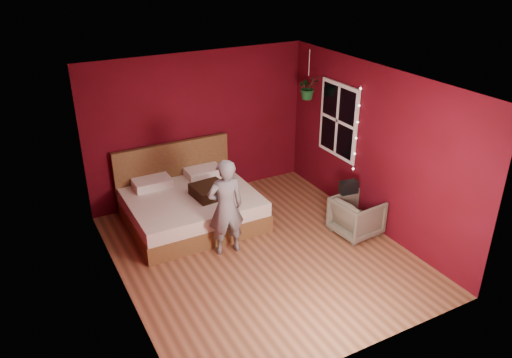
% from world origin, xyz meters
% --- Properties ---
extents(floor, '(4.50, 4.50, 0.00)m').
position_xyz_m(floor, '(0.00, 0.00, 0.00)').
color(floor, brown).
rests_on(floor, ground).
extents(room_walls, '(4.04, 4.54, 2.62)m').
position_xyz_m(room_walls, '(0.00, 0.00, 1.68)').
color(room_walls, '#550916').
rests_on(room_walls, ground).
extents(window, '(0.05, 0.97, 1.27)m').
position_xyz_m(window, '(1.97, 0.90, 1.50)').
color(window, white).
rests_on(window, room_walls).
extents(fairy_lights, '(0.04, 0.04, 1.45)m').
position_xyz_m(fairy_lights, '(1.94, 0.38, 1.50)').
color(fairy_lights, silver).
rests_on(fairy_lights, room_walls).
extents(bed, '(2.05, 1.74, 1.13)m').
position_xyz_m(bed, '(-0.56, 1.42, 0.29)').
color(bed, brown).
rests_on(bed, ground).
extents(person, '(0.58, 0.41, 1.49)m').
position_xyz_m(person, '(-0.42, 0.30, 0.75)').
color(person, slate).
rests_on(person, ground).
extents(armchair, '(0.74, 0.72, 0.62)m').
position_xyz_m(armchair, '(1.60, -0.21, 0.31)').
color(armchair, '#696553').
rests_on(armchair, ground).
extents(handbag, '(0.30, 0.18, 0.20)m').
position_xyz_m(handbag, '(1.59, 0.03, 0.72)').
color(handbag, black).
rests_on(handbag, armchair).
extents(throw_pillow, '(0.56, 0.56, 0.18)m').
position_xyz_m(throw_pillow, '(-0.30, 1.16, 0.60)').
color(throw_pillow, black).
rests_on(throw_pillow, bed).
extents(hanging_plant, '(0.41, 0.37, 0.85)m').
position_xyz_m(hanging_plant, '(1.73, 1.49, 1.96)').
color(hanging_plant, silver).
rests_on(hanging_plant, room_walls).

